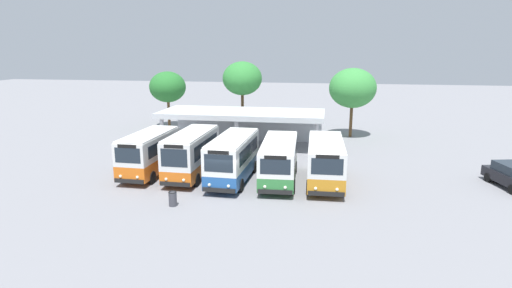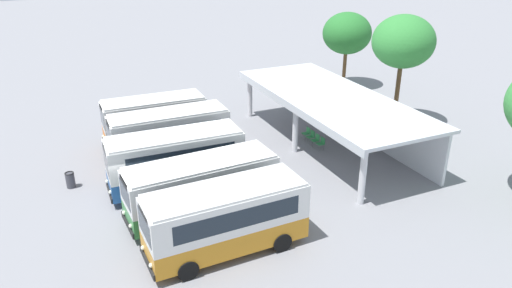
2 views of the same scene
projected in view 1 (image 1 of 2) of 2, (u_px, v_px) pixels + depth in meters
The scene contains 16 objects.
ground_plane at pixel (228, 193), 26.80m from camera, with size 180.00×180.00×0.00m, color gray.
city_bus_nearest_orange at pixel (149, 152), 30.44m from camera, with size 2.45×6.65×3.15m.
city_bus_second_in_row at pixel (192, 152), 30.02m from camera, with size 2.36×7.06×3.28m.
city_bus_middle_cream at pixel (233, 157), 28.98m from camera, with size 2.53×7.32×3.19m.
city_bus_fourth_amber at pixel (279, 159), 28.84m from camera, with size 2.68×7.55×2.95m.
city_bus_fifth_blue at pixel (326, 160), 28.29m from camera, with size 2.62×7.13×3.09m.
parked_car_flank at pixel (512, 176), 27.78m from camera, with size 2.67×4.47×1.62m.
terminal_canopy at pixel (244, 117), 39.97m from camera, with size 15.45×6.13×3.40m.
waiting_chair_end_by_column at pixel (227, 142), 39.17m from camera, with size 0.45×0.45×0.86m.
waiting_chair_second_from_end at pixel (233, 142), 39.03m from camera, with size 0.45×0.45×0.86m.
waiting_chair_middle_seat at pixel (240, 143), 38.93m from camera, with size 0.45×0.45×0.86m.
waiting_chair_fourth_seat at pixel (246, 143), 38.84m from camera, with size 0.45×0.45×0.86m.
roadside_tree_behind_canopy at pixel (242, 79), 44.96m from camera, with size 4.29×4.29×7.85m.
roadside_tree_east_of_canopy at pixel (353, 88), 42.93m from camera, with size 4.86×4.86×7.24m.
roadside_tree_west_of_canopy at pixel (168, 87), 48.62m from camera, with size 4.25×4.25×6.59m.
litter_bin_apron at pixel (173, 199), 24.58m from camera, with size 0.49×0.49×0.90m.
Camera 1 is at (6.11, -24.71, 9.16)m, focal length 28.98 mm.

